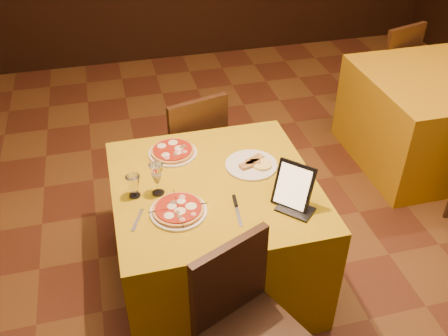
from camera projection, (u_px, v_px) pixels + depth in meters
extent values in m
cube|color=#5E2D19|center=(282.00, 276.00, 3.17)|extent=(6.00, 7.00, 0.01)
cube|color=#B1900B|center=(215.00, 233.00, 2.94)|extent=(1.10, 1.10, 0.75)
cube|color=#BA820B|center=(429.00, 119.00, 4.00)|extent=(1.10, 1.10, 0.75)
cylinder|color=white|center=(179.00, 212.00, 2.52)|extent=(0.29, 0.29, 0.01)
cylinder|color=#AD4C23|center=(178.00, 209.00, 2.51)|extent=(0.26, 0.26, 0.02)
cylinder|color=white|center=(173.00, 153.00, 2.94)|extent=(0.28, 0.28, 0.01)
cylinder|color=#AD4C23|center=(173.00, 151.00, 2.93)|extent=(0.26, 0.26, 0.02)
cylinder|color=white|center=(251.00, 165.00, 2.84)|extent=(0.30, 0.30, 0.01)
cylinder|color=olive|center=(251.00, 163.00, 2.83)|extent=(0.18, 0.18, 0.02)
cube|color=black|center=(293.00, 186.00, 2.50)|extent=(0.21, 0.21, 0.24)
cube|color=silver|center=(238.00, 212.00, 2.52)|extent=(0.04, 0.22, 0.01)
cube|color=#A5A5AB|center=(137.00, 220.00, 2.47)|extent=(0.08, 0.16, 0.01)
cube|color=#BBB9C1|center=(188.00, 149.00, 2.98)|extent=(0.03, 0.18, 0.01)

